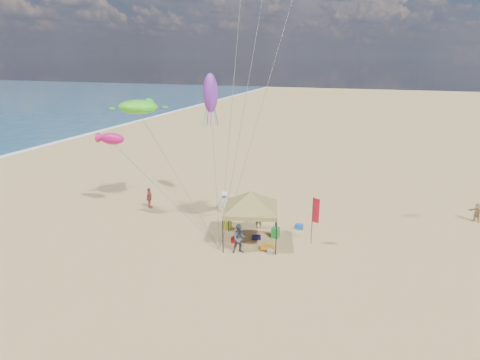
{
  "coord_description": "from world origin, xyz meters",
  "views": [
    {
      "loc": [
        8.46,
        -21.73,
        11.91
      ],
      "look_at": [
        0.0,
        3.0,
        4.0
      ],
      "focal_mm": 30.85,
      "sensor_mm": 36.0,
      "label": 1
    }
  ],
  "objects": [
    {
      "name": "ground",
      "position": [
        0.0,
        0.0,
        0.0
      ],
      "size": [
        280.0,
        280.0,
        0.0
      ],
      "primitive_type": "plane",
      "color": "tan",
      "rests_on": "ground"
    },
    {
      "name": "canopy_tent",
      "position": [
        1.02,
        2.19,
        3.43
      ],
      "size": [
        6.47,
        6.47,
        4.12
      ],
      "color": "black",
      "rests_on": "ground"
    },
    {
      "name": "feather_flag",
      "position": [
        5.01,
        3.25,
        2.17
      ],
      "size": [
        0.47,
        0.2,
        3.26
      ],
      "color": "black",
      "rests_on": "ground"
    },
    {
      "name": "cooler_red",
      "position": [
        0.11,
        1.79,
        0.19
      ],
      "size": [
        0.54,
        0.38,
        0.38
      ],
      "primitive_type": "cube",
      "color": "#A50E0D",
      "rests_on": "ground"
    },
    {
      "name": "cooler_blue",
      "position": [
        3.65,
        5.38,
        0.19
      ],
      "size": [
        0.54,
        0.38,
        0.38
      ],
      "primitive_type": "cube",
      "color": "blue",
      "rests_on": "ground"
    },
    {
      "name": "bag_navy",
      "position": [
        1.27,
        2.68,
        0.18
      ],
      "size": [
        0.69,
        0.54,
        0.36
      ],
      "primitive_type": "cylinder",
      "rotation": [
        0.0,
        1.57,
        0.35
      ],
      "color": "#0D0C35",
      "rests_on": "ground"
    },
    {
      "name": "bag_orange",
      "position": [
        -0.43,
        5.75,
        0.18
      ],
      "size": [
        0.54,
        0.69,
        0.36
      ],
      "primitive_type": "cylinder",
      "rotation": [
        0.0,
        1.57,
        1.22
      ],
      "color": "orange",
      "rests_on": "ground"
    },
    {
      "name": "chair_green",
      "position": [
        2.38,
        3.5,
        0.35
      ],
      "size": [
        0.5,
        0.5,
        0.7
      ],
      "primitive_type": "cube",
      "color": "green",
      "rests_on": "ground"
    },
    {
      "name": "chair_yellow",
      "position": [
        -1.2,
        3.75,
        0.35
      ],
      "size": [
        0.5,
        0.5,
        0.7
      ],
      "primitive_type": "cube",
      "color": "#C5D818",
      "rests_on": "ground"
    },
    {
      "name": "crate_grey",
      "position": [
        2.69,
        1.03,
        0.14
      ],
      "size": [
        0.34,
        0.3,
        0.28
      ],
      "primitive_type": "cube",
      "color": "gray",
      "rests_on": "ground"
    },
    {
      "name": "beach_cart",
      "position": [
        2.45,
        1.42,
        0.2
      ],
      "size": [
        0.9,
        0.5,
        0.24
      ],
      "primitive_type": "cube",
      "color": "orange",
      "rests_on": "ground"
    },
    {
      "name": "person_near_a",
      "position": [
        0.85,
        4.63,
        0.88
      ],
      "size": [
        0.67,
        0.47,
        1.75
      ],
      "primitive_type": "imported",
      "rotation": [
        0.0,
        0.0,
        3.07
      ],
      "color": "tan",
      "rests_on": "ground"
    },
    {
      "name": "person_near_b",
      "position": [
        0.82,
        0.52,
        0.95
      ],
      "size": [
        1.17,
        1.1,
        1.91
      ],
      "primitive_type": "imported",
      "rotation": [
        0.0,
        0.0,
        0.54
      ],
      "color": "#39434E",
      "rests_on": "ground"
    },
    {
      "name": "person_near_c",
      "position": [
        -2.52,
        6.56,
        0.9
      ],
      "size": [
        1.28,
        0.91,
        1.8
      ],
      "primitive_type": "imported",
      "rotation": [
        0.0,
        0.0,
        2.92
      ],
      "color": "silver",
      "rests_on": "ground"
    },
    {
      "name": "person_far_a",
      "position": [
        -8.7,
        5.72,
        0.85
      ],
      "size": [
        0.59,
        1.06,
        1.71
      ],
      "primitive_type": "imported",
      "rotation": [
        0.0,
        0.0,
        1.75
      ],
      "color": "#963B3A",
      "rests_on": "ground"
    },
    {
      "name": "person_far_c",
      "position": [
        15.88,
        11.01,
        0.74
      ],
      "size": [
        1.31,
        1.23,
        1.47
      ],
      "primitive_type": "imported",
      "rotation": [
        0.0,
        0.0,
        5.56
      ],
      "color": "tan",
      "rests_on": "ground"
    },
    {
      "name": "turtle_kite",
      "position": [
        -8.59,
        4.83,
        8.27
      ],
      "size": [
        3.3,
        2.77,
        1.01
      ],
      "primitive_type": "ellipsoid",
      "rotation": [
        0.0,
        0.0,
        -0.12
      ],
      "color": "#45D91E",
      "rests_on": "ground"
    },
    {
      "name": "fish_kite",
      "position": [
        -10.33,
        3.78,
        5.98
      ],
      "size": [
        2.13,
        1.39,
        0.87
      ],
      "primitive_type": "ellipsoid",
      "rotation": [
        0.0,
        0.0,
        -0.22
      ],
      "color": "#D01267",
      "rests_on": "ground"
    },
    {
      "name": "squid_kite",
      "position": [
        -3.91,
        7.52,
        9.19
      ],
      "size": [
        1.48,
        1.48,
        2.95
      ],
      "primitive_type": "ellipsoid",
      "rotation": [
        0.0,
        0.0,
        -0.39
      ],
      "color": "purple",
      "rests_on": "ground"
    }
  ]
}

